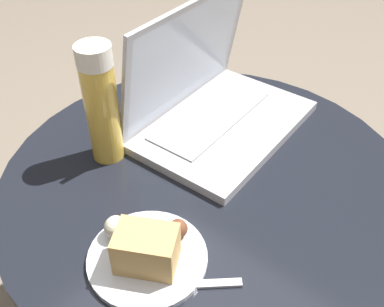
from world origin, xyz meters
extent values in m
cylinder|color=black|center=(0.00, 0.00, 0.25)|extent=(0.07, 0.07, 0.47)
cylinder|color=black|center=(0.00, 0.00, 0.50)|extent=(0.72, 0.72, 0.02)
cube|color=#B2B2B7|center=(0.13, 0.06, 0.52)|extent=(0.36, 0.25, 0.02)
cube|color=gray|center=(0.13, 0.09, 0.53)|extent=(0.27, 0.12, 0.00)
cube|color=#B2B2B7|center=(0.12, 0.15, 0.64)|extent=(0.35, 0.07, 0.23)
cube|color=silver|center=(0.12, 0.15, 0.64)|extent=(0.32, 0.06, 0.20)
cylinder|color=gold|center=(-0.07, 0.17, 0.60)|extent=(0.06, 0.06, 0.19)
cylinder|color=white|center=(-0.07, 0.17, 0.71)|extent=(0.06, 0.06, 0.03)
cylinder|color=silver|center=(-0.19, -0.04, 0.51)|extent=(0.17, 0.17, 0.01)
cube|color=tan|center=(-0.20, -0.05, 0.55)|extent=(0.09, 0.10, 0.06)
sphere|color=beige|center=(-0.20, 0.02, 0.53)|extent=(0.04, 0.04, 0.04)
sphere|color=brown|center=(-0.14, -0.05, 0.53)|extent=(0.03, 0.03, 0.03)
cube|color=silver|center=(-0.18, -0.13, 0.51)|extent=(0.09, 0.09, 0.00)
cube|color=silver|center=(-0.23, -0.07, 0.51)|extent=(0.05, 0.05, 0.00)
camera|label=1|loc=(-0.46, -0.35, 1.05)|focal=42.00mm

